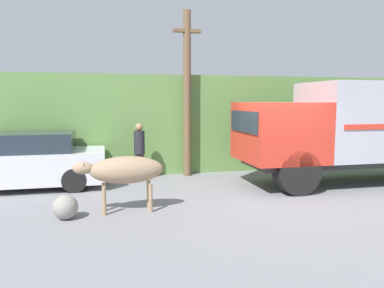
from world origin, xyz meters
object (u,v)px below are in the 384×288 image
(brown_cow, at_px, (125,171))
(utility_pole, at_px, (187,92))
(parked_suv, at_px, (27,161))
(pedestrian_on_hill, at_px, (139,149))
(roadside_rock, at_px, (65,207))
(cargo_truck, at_px, (360,127))

(brown_cow, xyz_separation_m, utility_pole, (2.23, 3.68, 1.83))
(parked_suv, height_order, pedestrian_on_hill, pedestrian_on_hill)
(parked_suv, distance_m, pedestrian_on_hill, 3.21)
(pedestrian_on_hill, xyz_separation_m, utility_pole, (1.59, 0.31, 1.77))
(roadside_rock, bearing_deg, brown_cow, 11.65)
(cargo_truck, distance_m, roadside_rock, 8.50)
(utility_pole, height_order, roadside_rock, utility_pole)
(brown_cow, distance_m, pedestrian_on_hill, 3.43)
(brown_cow, relative_size, pedestrian_on_hill, 1.10)
(brown_cow, height_order, roadside_rock, brown_cow)
(pedestrian_on_hill, bearing_deg, brown_cow, 82.68)
(brown_cow, xyz_separation_m, parked_suv, (-2.54, 2.94, -0.16))
(brown_cow, distance_m, roadside_rock, 1.43)
(cargo_truck, height_order, parked_suv, cargo_truck)
(cargo_truck, xyz_separation_m, roadside_rock, (-8.21, -1.66, -1.44))
(parked_suv, xyz_separation_m, pedestrian_on_hill, (3.18, 0.42, 0.21))
(brown_cow, relative_size, roadside_rock, 3.79)
(cargo_truck, relative_size, pedestrian_on_hill, 3.93)
(pedestrian_on_hill, bearing_deg, roadside_rock, 66.00)
(cargo_truck, relative_size, utility_pole, 1.31)
(roadside_rock, bearing_deg, parked_suv, 112.04)
(parked_suv, relative_size, pedestrian_on_hill, 2.43)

